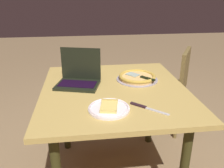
% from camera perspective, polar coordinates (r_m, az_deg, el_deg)
% --- Properties ---
extents(dining_table, '(1.09, 1.01, 0.75)m').
position_cam_1_polar(dining_table, '(1.70, 0.58, -4.12)').
color(dining_table, tan).
rests_on(dining_table, ground_plane).
extents(laptop, '(0.29, 0.34, 0.26)m').
position_cam_1_polar(laptop, '(1.73, -7.98, 1.71)').
color(laptop, black).
rests_on(laptop, dining_table).
extents(pizza_plate, '(0.24, 0.24, 0.04)m').
position_cam_1_polar(pizza_plate, '(1.37, -0.74, -5.74)').
color(pizza_plate, white).
rests_on(pizza_plate, dining_table).
extents(pizza_tray, '(0.32, 0.32, 0.04)m').
position_cam_1_polar(pizza_tray, '(1.82, 6.09, 1.65)').
color(pizza_tray, '#9E96A2').
rests_on(pizza_tray, dining_table).
extents(table_knife, '(0.18, 0.20, 0.01)m').
position_cam_1_polar(table_knife, '(1.41, 7.99, -5.59)').
color(table_knife, '#BCB8B9').
rests_on(table_knife, dining_table).
extents(chair_near, '(0.54, 0.54, 0.86)m').
position_cam_1_polar(chair_near, '(2.48, 14.14, 0.11)').
color(chair_near, brown).
rests_on(chair_near, ground_plane).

